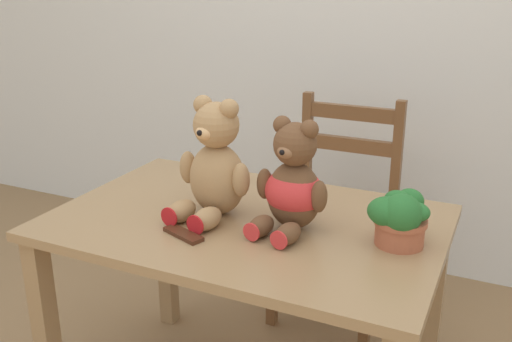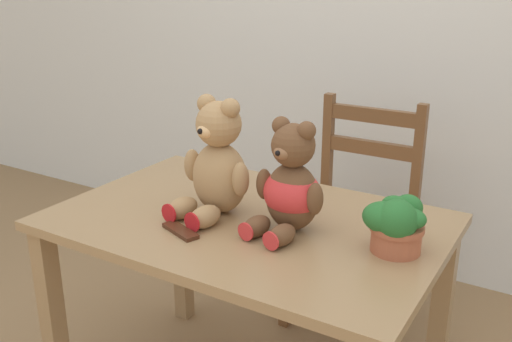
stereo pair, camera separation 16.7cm
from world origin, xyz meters
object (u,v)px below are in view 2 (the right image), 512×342
at_px(potted_plant, 396,223).
at_px(chocolate_bar, 180,231).
at_px(teddy_bear_left, 217,165).
at_px(teddy_bear_right, 291,187).
at_px(wooden_chair_behind, 356,214).

xyz_separation_m(potted_plant, chocolate_bar, (-0.56, -0.20, -0.08)).
bearing_deg(potted_plant, teddy_bear_left, -177.60).
bearing_deg(teddy_bear_left, chocolate_bar, 97.49).
bearing_deg(chocolate_bar, teddy_bear_right, 35.46).
distance_m(wooden_chair_behind, teddy_bear_right, 0.84).
xyz_separation_m(teddy_bear_left, potted_plant, (0.56, 0.02, -0.07)).
bearing_deg(chocolate_bar, potted_plant, 19.78).
height_order(potted_plant, chocolate_bar, potted_plant).
distance_m(teddy_bear_left, potted_plant, 0.56).
bearing_deg(teddy_bear_left, teddy_bear_right, -169.52).
height_order(wooden_chair_behind, teddy_bear_right, teddy_bear_right).
height_order(teddy_bear_right, chocolate_bar, teddy_bear_right).
xyz_separation_m(wooden_chair_behind, potted_plant, (0.38, -0.73, 0.33)).
bearing_deg(teddy_bear_right, wooden_chair_behind, -74.62).
distance_m(teddy_bear_right, chocolate_bar, 0.34).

